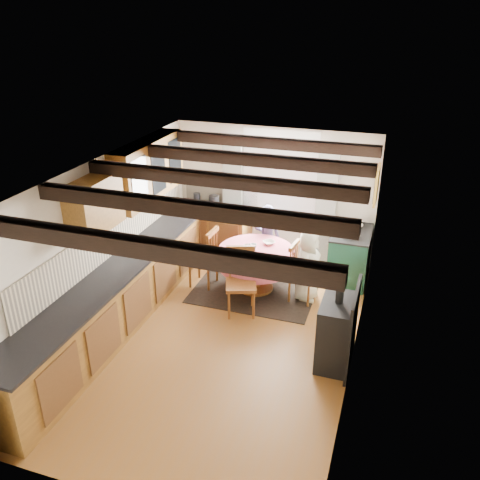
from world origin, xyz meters
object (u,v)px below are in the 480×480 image
(chair_right, at_px, (303,273))
(child_right, at_px, (308,265))
(aga_range, at_px, (350,255))
(dining_table, at_px, (256,270))
(cast_iron_stove, at_px, (338,316))
(chair_left, at_px, (203,257))
(child_far, at_px, (267,238))
(cup, at_px, (254,247))
(chair_near, at_px, (241,283))

(chair_right, distance_m, child_right, 0.14)
(aga_range, bearing_deg, dining_table, -148.93)
(dining_table, distance_m, cast_iron_stove, 2.13)
(dining_table, height_order, cast_iron_stove, cast_iron_stove)
(dining_table, relative_size, chair_left, 1.20)
(cast_iron_stove, xyz_separation_m, child_far, (-1.53, 2.19, -0.09))
(dining_table, relative_size, cup, 11.63)
(dining_table, xyz_separation_m, cast_iron_stove, (1.51, -1.46, 0.34))
(dining_table, distance_m, chair_near, 0.75)
(chair_near, xyz_separation_m, child_right, (0.86, 0.73, 0.06))
(chair_left, bearing_deg, child_far, 136.38)
(chair_near, height_order, chair_right, chair_near)
(chair_near, height_order, child_right, child_right)
(chair_near, relative_size, cup, 9.99)
(chair_near, relative_size, child_right, 0.89)
(aga_range, xyz_separation_m, child_right, (-0.55, -0.84, 0.14))
(chair_near, xyz_separation_m, child_far, (-0.01, 1.46, 0.09))
(chair_right, relative_size, child_right, 0.82)
(child_far, bearing_deg, chair_right, 125.40)
(chair_near, bearing_deg, dining_table, 69.00)
(chair_near, distance_m, cast_iron_stove, 1.70)
(aga_range, height_order, cast_iron_stove, cast_iron_stove)
(aga_range, relative_size, child_right, 0.83)
(child_right, bearing_deg, chair_near, 134.46)
(child_far, distance_m, child_right, 1.13)
(dining_table, bearing_deg, chair_near, -91.03)
(chair_near, xyz_separation_m, cup, (-0.02, 0.71, 0.26))
(chair_near, distance_m, child_right, 1.13)
(chair_left, bearing_deg, cup, 97.79)
(cast_iron_stove, xyz_separation_m, child_right, (-0.66, 1.46, -0.12))
(chair_right, bearing_deg, child_far, 53.05)
(child_right, bearing_deg, cup, 95.41)
(chair_left, relative_size, cast_iron_stove, 0.72)
(dining_table, height_order, child_far, child_far)
(chair_right, height_order, child_right, child_right)
(dining_table, distance_m, chair_left, 0.89)
(child_right, bearing_deg, child_far, 54.06)
(chair_right, bearing_deg, cup, 94.00)
(child_right, distance_m, cup, 0.90)
(chair_near, height_order, cast_iron_stove, cast_iron_stove)
(cup, bearing_deg, dining_table, 30.70)
(chair_near, xyz_separation_m, chair_left, (-0.86, 0.63, -0.01))
(aga_range, bearing_deg, cast_iron_stove, -87.27)
(chair_left, relative_size, chair_right, 1.06)
(cast_iron_stove, bearing_deg, aga_range, 92.73)
(dining_table, bearing_deg, child_right, 0.08)
(dining_table, xyz_separation_m, cup, (-0.04, -0.02, 0.42))
(aga_range, xyz_separation_m, child_far, (-1.42, -0.12, 0.17))
(chair_right, bearing_deg, chair_left, 98.48)
(chair_right, bearing_deg, child_right, -28.72)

